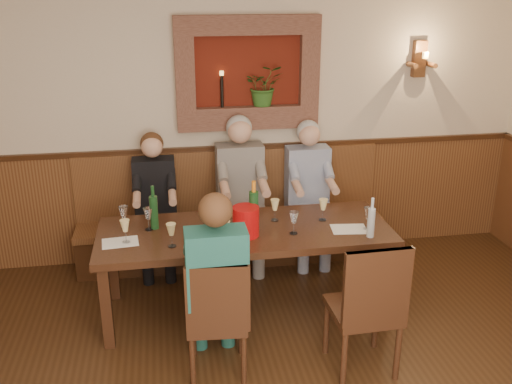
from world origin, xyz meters
The scene contains 30 objects.
room_shell centered at (0.00, 0.00, 1.89)m, with size 6.04×6.04×2.82m.
wall_niche centered at (0.24, 2.94, 1.81)m, with size 1.36×0.30×1.06m.
wall_sconce centered at (1.90, 2.93, 1.94)m, with size 0.25×0.20×0.35m.
dining_table centered at (0.00, 1.85, 0.68)m, with size 2.40×0.90×0.75m.
bench centered at (0.00, 2.79, 0.33)m, with size 3.00×0.45×1.11m.
chair_near_left centered at (-0.32, 1.05, 0.27)m, with size 0.45×0.45×0.94m.
chair_near_right centered at (0.71, 0.91, 0.30)m, with size 0.47×0.47×1.04m.
person_bench_left centered at (-0.73, 2.69, 0.56)m, with size 0.39×0.48×1.36m.
person_bench_mid centered at (0.09, 2.69, 0.62)m, with size 0.45×0.55×1.49m.
person_bench_right centered at (0.76, 2.69, 0.59)m, with size 0.42×0.51×1.42m.
person_chair_front centered at (-0.32, 1.07, 0.58)m, with size 0.41×0.50×1.41m.
spittoon_bucket centered at (-0.01, 1.73, 0.87)m, with size 0.21×0.21×0.24m, color #B70B0C.
wine_bottle_green_a centered at (0.07, 1.83, 0.92)m, with size 0.10×0.10×0.42m.
wine_bottle_green_b centered at (-0.73, 1.99, 0.90)m, with size 0.08×0.08×0.37m.
water_bottle centered at (0.96, 1.54, 0.88)m, with size 0.07×0.07×0.33m.
tasting_sheet_a centered at (-1.00, 1.76, 0.75)m, with size 0.28×0.20×0.00m, color white.
tasting_sheet_b centered at (-0.09, 1.77, 0.75)m, with size 0.26×0.18×0.00m, color white.
tasting_sheet_c centered at (0.84, 1.70, 0.75)m, with size 0.29×0.21×0.00m, color white.
tasting_sheet_d centered at (-0.28, 1.57, 0.75)m, with size 0.32×0.23×0.00m, color white.
wine_glass_0 centered at (-0.95, 1.75, 0.85)m, with size 0.08×0.08×0.19m, color #F0DC90, non-canonical shape.
wine_glass_1 centered at (-0.78, 1.97, 0.85)m, with size 0.08×0.08×0.19m, color white, non-canonical shape.
wine_glass_2 centered at (-0.60, 1.62, 0.85)m, with size 0.08×0.08×0.19m, color #F0DC90, non-canonical shape.
wine_glass_3 centered at (-0.30, 1.90, 0.85)m, with size 0.08×0.08×0.19m, color white, non-canonical shape.
wine_glass_4 centered at (-0.09, 1.74, 0.85)m, with size 0.08×0.08×0.19m, color #F0DC90, non-canonical shape.
wine_glass_5 centered at (0.28, 1.98, 0.85)m, with size 0.08×0.08×0.19m, color #F0DC90, non-canonical shape.
wine_glass_6 centered at (0.37, 1.69, 0.85)m, with size 0.08×0.08×0.19m, color white, non-canonical shape.
wine_glass_7 centered at (0.68, 1.92, 0.85)m, with size 0.08×0.08×0.19m, color #F0DC90, non-canonical shape.
wine_glass_8 centered at (0.99, 1.68, 0.85)m, with size 0.08×0.08×0.19m, color white, non-canonical shape.
wine_glass_9 centered at (-0.19, 1.59, 0.85)m, with size 0.08×0.08×0.19m, color #F0DC90, non-canonical shape.
wine_glass_10 centered at (-0.98, 2.04, 0.85)m, with size 0.08×0.08×0.19m, color white, non-canonical shape.
Camera 1 is at (-0.62, -2.39, 2.66)m, focal length 40.00 mm.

